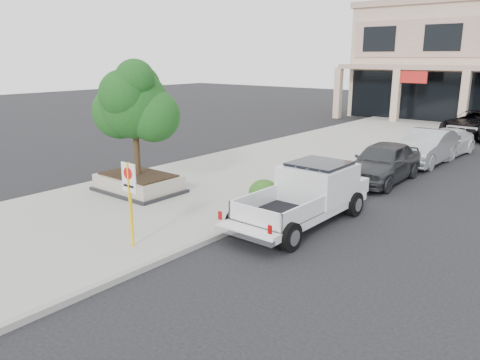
# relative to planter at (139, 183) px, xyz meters

# --- Properties ---
(ground) EXTENTS (120.00, 120.00, 0.00)m
(ground) POSITION_rel_planter_xyz_m (6.79, -1.54, -0.48)
(ground) COLOR black
(ground) RESTS_ON ground
(sidewalk) EXTENTS (8.00, 52.00, 0.15)m
(sidewalk) POSITION_rel_planter_xyz_m (1.29, 4.46, -0.40)
(sidewalk) COLOR gray
(sidewalk) RESTS_ON ground
(curb) EXTENTS (0.20, 52.00, 0.15)m
(curb) POSITION_rel_planter_xyz_m (5.24, 4.46, -0.40)
(curb) COLOR gray
(curb) RESTS_ON ground
(planter) EXTENTS (3.20, 2.20, 0.68)m
(planter) POSITION_rel_planter_xyz_m (0.00, 0.00, 0.00)
(planter) COLOR black
(planter) RESTS_ON sidewalk
(planter_tree) EXTENTS (2.90, 2.55, 4.00)m
(planter_tree) POSITION_rel_planter_xyz_m (0.13, 0.15, 2.94)
(planter_tree) COLOR #2E2112
(planter_tree) RESTS_ON planter
(no_parking_sign) EXTENTS (0.55, 0.09, 2.30)m
(no_parking_sign) POSITION_rel_planter_xyz_m (4.08, -3.50, 1.16)
(no_parking_sign) COLOR yellow
(no_parking_sign) RESTS_ON sidewalk
(hedge) EXTENTS (1.10, 0.99, 0.93)m
(hedge) POSITION_rel_planter_xyz_m (4.78, 1.50, 0.14)
(hedge) COLOR #1C4012
(hedge) RESTS_ON sidewalk
(pickup_truck) EXTENTS (2.20, 5.80, 1.82)m
(pickup_truck) POSITION_rel_planter_xyz_m (6.44, 1.13, 0.43)
(pickup_truck) COLOR silver
(pickup_truck) RESTS_ON ground
(curb_car_a) EXTENTS (2.03, 4.91, 1.67)m
(curb_car_a) POSITION_rel_planter_xyz_m (6.30, 7.73, 0.36)
(curb_car_a) COLOR #2D2F32
(curb_car_a) RESTS_ON ground
(curb_car_b) EXTENTS (1.89, 5.04, 1.65)m
(curb_car_b) POSITION_rel_planter_xyz_m (6.57, 12.35, 0.35)
(curb_car_b) COLOR #9CA0A4
(curb_car_b) RESTS_ON ground
(curb_car_c) EXTENTS (2.31, 4.83, 1.36)m
(curb_car_c) POSITION_rel_planter_xyz_m (6.69, 15.07, 0.20)
(curb_car_c) COLOR silver
(curb_car_c) RESTS_ON ground
(curb_car_d) EXTENTS (3.53, 6.27, 1.65)m
(curb_car_d) POSITION_rel_planter_xyz_m (6.32, 22.64, 0.35)
(curb_car_d) COLOR black
(curb_car_d) RESTS_ON ground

